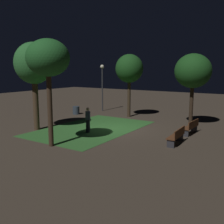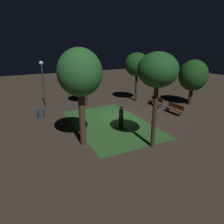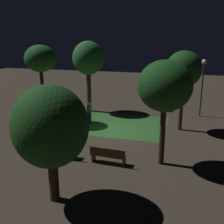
# 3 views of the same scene
# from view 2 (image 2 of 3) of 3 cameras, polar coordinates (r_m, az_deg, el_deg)

# --- Properties ---
(ground_plane) EXTENTS (60.00, 60.00, 0.00)m
(ground_plane) POSITION_cam_2_polar(r_m,az_deg,el_deg) (16.74, 2.67, -1.51)
(ground_plane) COLOR #3D3328
(grass_lawn) EXTENTS (8.72, 5.41, 0.01)m
(grass_lawn) POSITION_cam_2_polar(r_m,az_deg,el_deg) (15.46, -0.59, -3.25)
(grass_lawn) COLOR #2D6028
(grass_lawn) RESTS_ON ground
(bench_front_right) EXTENTS (1.82, 0.55, 0.88)m
(bench_front_right) POSITION_cam_2_polar(r_m,az_deg,el_deg) (18.28, 17.71, 0.96)
(bench_front_right) COLOR #512D19
(bench_front_right) RESTS_ON ground
(bench_path_side) EXTENTS (1.82, 0.56, 0.88)m
(bench_path_side) POSITION_cam_2_polar(r_m,az_deg,el_deg) (20.15, 12.61, 3.06)
(bench_path_side) COLOR #512D19
(bench_path_side) RESTS_ON ground
(tree_back_right) EXTENTS (2.78, 2.78, 4.49)m
(tree_back_right) POSITION_cam_2_polar(r_m,az_deg,el_deg) (21.21, 22.42, 9.71)
(tree_back_right) COLOR #38281C
(tree_back_right) RESTS_ON ground
(tree_left_canopy) EXTENTS (2.19, 2.19, 5.52)m
(tree_left_canopy) POSITION_cam_2_polar(r_m,az_deg,el_deg) (10.97, 13.08, 11.41)
(tree_left_canopy) COLOR #38281C
(tree_left_canopy) RESTS_ON ground
(tree_tall_center) EXTENTS (2.51, 2.51, 5.74)m
(tree_tall_center) POSITION_cam_2_polar(r_m,az_deg,el_deg) (11.21, -9.30, 10.84)
(tree_tall_center) COLOR #423021
(tree_tall_center) RESTS_ON ground
(tree_lawn_side) EXTENTS (2.53, 2.53, 5.08)m
(tree_lawn_side) POSITION_cam_2_polar(r_m,az_deg,el_deg) (21.05, 7.25, 13.40)
(tree_lawn_side) COLOR #2D2116
(tree_lawn_side) RESTS_ON ground
(tree_right_canopy) EXTENTS (2.29, 2.29, 5.23)m
(tree_right_canopy) POSITION_cam_2_polar(r_m,az_deg,el_deg) (19.23, -7.94, 13.31)
(tree_right_canopy) COLOR #38281C
(tree_right_canopy) RESTS_ON ground
(lamp_post_near_wall) EXTENTS (0.36, 0.36, 4.42)m
(lamp_post_near_wall) POSITION_cam_2_polar(r_m,az_deg,el_deg) (19.85, -19.44, 9.70)
(lamp_post_near_wall) COLOR #333338
(lamp_post_near_wall) RESTS_ON ground
(trash_bin) EXTENTS (0.60, 0.60, 0.71)m
(trash_bin) POSITION_cam_2_polar(r_m,az_deg,el_deg) (17.57, -19.94, -0.44)
(trash_bin) COLOR #2D3842
(trash_bin) RESTS_ON ground
(pedestrian) EXTENTS (0.34, 0.32, 1.61)m
(pedestrian) POSITION_cam_2_polar(r_m,az_deg,el_deg) (14.50, 2.66, -1.23)
(pedestrian) COLOR black
(pedestrian) RESTS_ON ground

